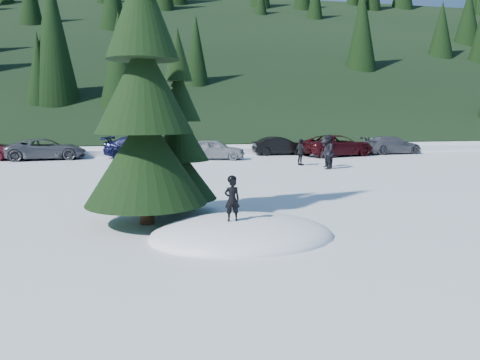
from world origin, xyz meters
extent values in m
plane|color=white|center=(0.00, 0.00, 0.00)|extent=(200.00, 200.00, 0.00)
ellipsoid|color=white|center=(0.00, 0.00, 0.00)|extent=(4.48, 3.52, 0.96)
cylinder|color=#311D10|center=(-2.20, 1.80, 0.70)|extent=(0.38, 0.38, 1.40)
cone|color=black|center=(-2.20, 1.80, 1.79)|extent=(3.20, 3.20, 2.46)
cone|color=black|center=(-2.20, 1.80, 3.65)|extent=(2.54, 2.54, 2.46)
cone|color=black|center=(-2.20, 1.80, 5.51)|extent=(1.88, 1.88, 2.46)
cylinder|color=#311D10|center=(-1.20, 3.20, 0.50)|extent=(0.26, 0.26, 1.00)
cone|color=black|center=(-1.20, 3.20, 1.16)|extent=(2.20, 2.20, 1.52)
cone|color=black|center=(-1.20, 3.20, 2.31)|extent=(1.75, 1.75, 1.52)
cone|color=black|center=(-1.20, 3.20, 3.46)|extent=(1.29, 1.29, 1.52)
cone|color=black|center=(-1.20, 3.20, 4.61)|extent=(0.84, 0.84, 1.52)
imported|color=black|center=(-0.31, -0.33, 0.97)|extent=(0.36, 0.24, 0.98)
imported|color=black|center=(7.40, 12.62, 0.91)|extent=(1.07, 1.12, 1.83)
imported|color=black|center=(6.60, 14.57, 0.76)|extent=(0.61, 0.96, 1.52)
imported|color=black|center=(7.70, 13.56, 0.79)|extent=(1.14, 1.12, 1.57)
imported|color=#4A4B51|center=(-8.24, 21.25, 0.68)|extent=(5.11, 2.84, 1.35)
imported|color=#0E1033|center=(-2.19, 21.00, 0.73)|extent=(5.39, 3.46, 1.45)
imported|color=gray|center=(2.34, 19.03, 0.66)|extent=(4.17, 2.55, 1.33)
imported|color=black|center=(7.47, 21.43, 0.65)|extent=(3.95, 1.44, 1.29)
imported|color=black|center=(11.05, 19.69, 0.74)|extent=(5.75, 3.70, 1.48)
imported|color=#4D4D54|center=(15.77, 20.61, 0.65)|extent=(4.58, 2.09, 1.30)
camera|label=1|loc=(-2.33, -10.66, 2.92)|focal=35.00mm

